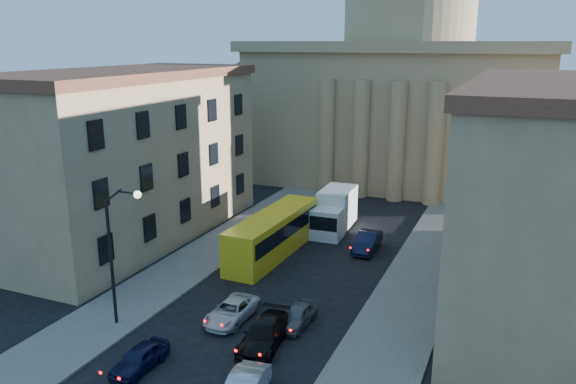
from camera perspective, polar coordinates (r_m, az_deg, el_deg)
name	(u,v)px	position (r m, az deg, el deg)	size (l,w,h in m)	color
sidewalk_left	(191,264)	(45.00, -9.84, -7.22)	(5.00, 60.00, 0.15)	#5C5A54
sidewalk_right	(407,302)	(39.12, 12.04, -10.88)	(5.00, 60.00, 0.15)	#5C5A54
church	(405,83)	(73.86, 11.81, 10.79)	(68.02, 28.76, 36.60)	#907D58
building_left	(129,155)	(50.89, -15.87, 3.67)	(11.60, 26.60, 14.70)	tan
building_right	(559,195)	(39.99, 25.80, -0.28)	(11.60, 26.60, 14.70)	tan
street_lamp	(117,245)	(34.83, -16.99, -5.22)	(2.62, 0.44, 8.83)	black
car_left_near	(140,358)	(32.16, -14.82, -15.98)	(1.53, 3.80, 1.30)	black
car_left_mid	(232,311)	(36.07, -5.75, -11.95)	(2.10, 4.55, 1.26)	silver
car_right_mid	(264,334)	(33.17, -2.47, -14.25)	(2.07, 5.08, 1.48)	black
car_right_far	(297,316)	(35.33, 0.95, -12.44)	(1.53, 3.81, 1.30)	#545358
car_right_distant	(367,242)	(47.51, 8.05, -5.02)	(1.64, 4.70, 1.55)	black
city_bus	(273,233)	(45.93, -1.50, -4.16)	(3.19, 12.31, 3.45)	yellow
box_truck	(334,212)	(51.80, 4.72, -2.05)	(2.96, 6.93, 3.75)	silver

